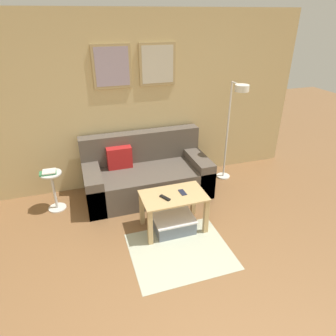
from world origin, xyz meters
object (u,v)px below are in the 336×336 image
Objects in this scene: side_table at (53,188)px; book_stack at (48,172)px; coffee_table at (173,203)px; remote_control at (165,198)px; couch at (146,175)px; storage_bin at (174,223)px; floor_lamp at (235,114)px; cell_phone at (182,192)px.

book_stack reaches higher than side_table.
remote_control reaches higher than coffee_table.
couch is at bearing 1.75° from book_stack.
storage_bin is 0.42m from remote_control.
couch reaches higher than coffee_table.
coffee_table is 5.29× the size of remote_control.
book_stack reaches higher than storage_bin.
floor_lamp is 7.36× the size of book_stack.
cell_phone is at bearing 6.64° from coffee_table.
remote_control reaches higher than cell_phone.
floor_lamp is 10.64× the size of remote_control.
couch is at bearing 60.77° from remote_control.
couch is 0.96m from coffee_table.
storage_bin is 1.86m from floor_lamp.
floor_lamp is (1.36, -0.10, 0.84)m from couch.
side_table is (-2.68, 0.07, -0.80)m from floor_lamp.
book_stack is at bearing 148.00° from coffee_table.
cell_phone is at bearing 24.66° from storage_bin.
couch is at bearing 1.34° from side_table.
cell_phone reaches higher than coffee_table.
floor_lamp reaches higher than coffee_table.
remote_control is at bearing -146.93° from floor_lamp.
storage_bin is 0.32× the size of floor_lamp.
coffee_table reaches higher than storage_bin.
side_table is at bearing 145.80° from storage_bin.
floor_lamp reaches higher than remote_control.
floor_lamp is (1.26, 0.90, 1.04)m from storage_bin.
coffee_table is 0.50× the size of floor_lamp.
couch is at bearing 101.31° from cell_phone.
floor_lamp is 2.76m from book_stack.
book_stack is at bearing 146.49° from storage_bin.
book_stack is 1.44× the size of remote_control.
side_table is at bearing 147.08° from cell_phone.
book_stack is at bearing -178.25° from couch.
book_stack is at bearing -155.61° from side_table.
cell_phone is (1.55, -0.90, 0.16)m from side_table.
storage_bin is 0.43m from cell_phone.
cell_phone reaches higher than storage_bin.
coffee_table is 1.70m from side_table.
book_stack is 1.81m from cell_phone.
book_stack is at bearing 115.89° from remote_control.
book_stack is (-1.34, -0.04, 0.29)m from couch.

